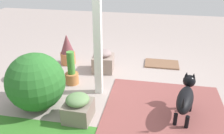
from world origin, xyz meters
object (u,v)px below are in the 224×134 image
Objects in this scene: round_shrub at (36,82)px; dog at (186,97)px; doormat at (162,64)px; terracotta_pot_spiky at (67,50)px; porch_pillar at (97,17)px; terracotta_pot_tall at (72,72)px; stone_planter_far at (78,108)px; stone_planter_nearest at (103,61)px; terracotta_pot_broad at (31,67)px.

dog is (-2.17, -0.16, -0.11)m from round_shrub.
doormat is at bearing -80.22° from dog.
terracotta_pot_spiky is at bearing -85.98° from round_shrub.
dog reaches higher than doormat.
porch_pillar is 4.19× the size of terracotta_pot_tall.
stone_planter_far is 0.64× the size of terracotta_pot_spiky.
stone_planter_nearest is 0.73× the size of terracotta_pot_tall.
terracotta_pot_tall reaches higher than dog.
terracotta_pot_tall is 0.87× the size of doormat.
porch_pillar is 1.36m from stone_planter_nearest.
round_shrub is at bearing 46.04° from doormat.
terracotta_pot_tall is at bearing 54.43° from stone_planter_nearest.
porch_pillar reaches higher than stone_planter_nearest.
stone_planter_far is 0.48× the size of round_shrub.
round_shrub is at bearing 4.25° from dog.
stone_planter_nearest is 1.94m from dog.
doormat is at bearing -133.96° from round_shrub.
dog is at bearing 162.07° from porch_pillar.
dog is at bearing 161.46° from terracotta_pot_tall.
terracotta_pot_spiky is (0.81, -1.80, 0.12)m from stone_planter_far.
stone_planter_far is 0.59× the size of doormat.
stone_planter_far is (0.11, 0.78, -1.10)m from porch_pillar.
dog reaches higher than stone_planter_nearest.
stone_planter_nearest is 0.85m from terracotta_pot_spiky.
terracotta_pot_tall is at bearing 35.13° from doormat.
terracotta_pot_spiky is 0.89m from terracotta_pot_broad.
stone_planter_far is 0.51× the size of dog.
porch_pillar is at bearing -17.93° from dog.
terracotta_pot_broad reaches higher than doormat.
terracotta_pot_spiky is at bearing -13.63° from stone_planter_nearest.
stone_planter_nearest is 1.60m from round_shrub.
terracotta_pot_tall is 2.02m from dog.
stone_planter_far is at bearing 114.20° from terracotta_pot_spiky.
terracotta_pot_broad is (1.26, 0.57, 0.03)m from stone_planter_nearest.
dog is (-1.36, 0.44, -0.97)m from porch_pillar.
terracotta_pot_tall is at bearing 114.43° from terracotta_pot_spiky.
porch_pillar is 2.13m from doormat.
terracotta_pot_spiky is 2.71m from dog.
stone_planter_far is at bearing 140.66° from terracotta_pot_broad.
round_shrub is 2.18m from dog.
terracotta_pot_tall reaches higher than stone_planter_nearest.
terracotta_pot_spiky reaches higher than terracotta_pot_broad.
doormat is at bearing -171.02° from terracotta_pot_spiky.
terracotta_pot_broad is (0.82, -0.05, 0.02)m from terracotta_pot_tall.
terracotta_pot_tall is 0.82m from terracotta_pot_broad.
terracotta_pot_spiky is at bearing -32.58° from dog.
doormat is (-1.61, -1.13, -0.20)m from terracotta_pot_tall.
doormat is (-1.17, -2.11, -0.17)m from stone_planter_far.
porch_pillar reaches higher than terracotta_pot_tall.
porch_pillar is 1.69m from terracotta_pot_spiky.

